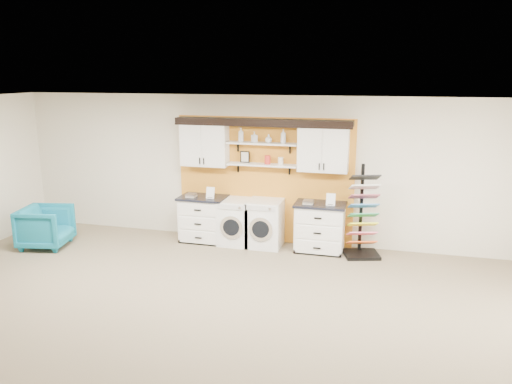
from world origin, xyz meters
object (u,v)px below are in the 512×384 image
(washer, at_px, (237,222))
(dryer, at_px, (265,223))
(base_cabinet_right, at_px, (320,227))
(sample_rack, at_px, (362,228))
(base_cabinet_left, at_px, (204,218))
(armchair, at_px, (46,227))

(washer, height_order, dryer, dryer)
(washer, bearing_deg, base_cabinet_right, 0.12)
(washer, bearing_deg, sample_rack, -1.69)
(base_cabinet_left, distance_m, dryer, 1.23)
(base_cabinet_right, xyz_separation_m, washer, (-1.59, -0.00, -0.02))
(base_cabinet_left, bearing_deg, dryer, -0.16)
(base_cabinet_left, relative_size, sample_rack, 0.55)
(base_cabinet_right, bearing_deg, washer, -179.88)
(base_cabinet_right, bearing_deg, dryer, -179.81)
(base_cabinet_right, relative_size, sample_rack, 0.56)
(base_cabinet_left, height_order, base_cabinet_right, base_cabinet_right)
(dryer, distance_m, armchair, 4.12)
(base_cabinet_right, bearing_deg, base_cabinet_left, 180.00)
(base_cabinet_left, height_order, sample_rack, sample_rack)
(armchair, bearing_deg, sample_rack, -90.89)
(washer, distance_m, sample_rack, 2.36)
(washer, bearing_deg, base_cabinet_left, 179.71)
(washer, height_order, armchair, washer)
(washer, distance_m, armchair, 3.58)
(sample_rack, bearing_deg, armchair, 173.37)
(washer, relative_size, sample_rack, 0.53)
(washer, distance_m, dryer, 0.56)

